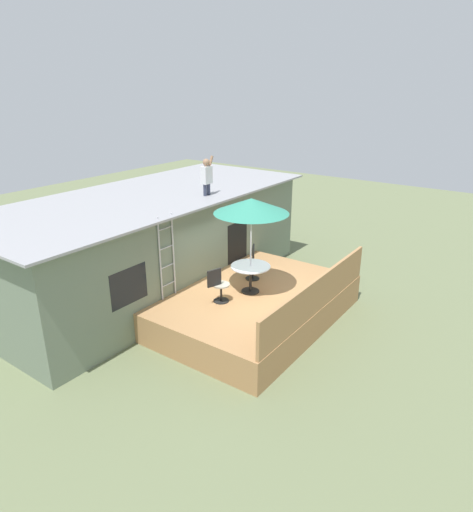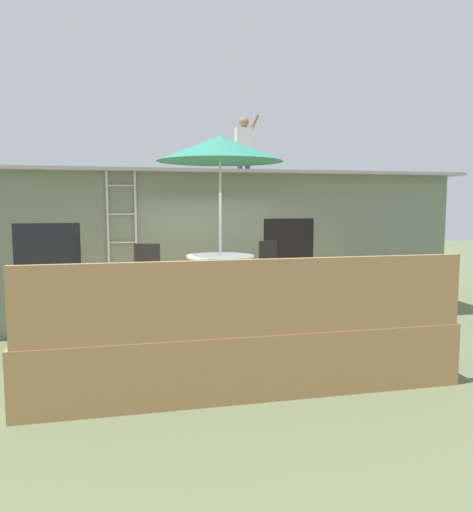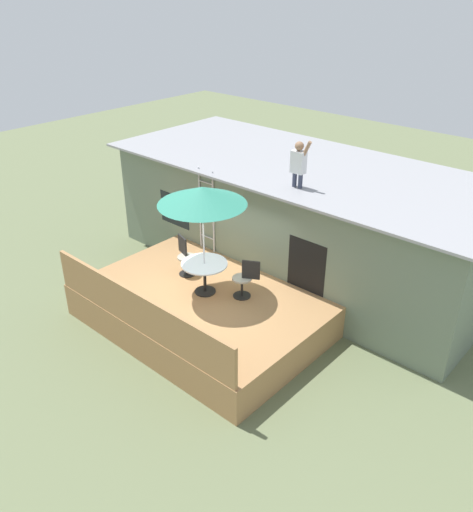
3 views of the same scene
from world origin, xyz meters
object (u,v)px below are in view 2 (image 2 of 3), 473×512
at_px(patio_table, 220,266).
at_px(step_ladder, 122,228).
at_px(patio_umbrella, 220,149).
at_px(person_figure, 244,140).
at_px(patio_chair_right, 263,269).
at_px(patio_chair_left, 156,273).

distance_m(patio_table, step_ladder, 2.20).
distance_m(patio_umbrella, step_ladder, 2.48).
bearing_deg(patio_table, person_figure, 67.36).
bearing_deg(step_ladder, patio_table, -46.87).
bearing_deg(step_ladder, patio_chair_right, -25.91).
bearing_deg(person_figure, patio_table, -112.64).
relative_size(patio_umbrella, patio_chair_right, 2.76).
distance_m(patio_umbrella, patio_chair_right, 2.11).
bearing_deg(patio_chair_left, person_figure, 62.38).
distance_m(patio_table, patio_chair_right, 0.94).
bearing_deg(patio_chair_left, patio_chair_right, 22.69).
xyz_separation_m(patio_table, patio_chair_right, (0.80, 0.46, -0.13)).
relative_size(patio_table, patio_chair_right, 1.13).
distance_m(patio_table, patio_chair_left, 1.02).
relative_size(patio_umbrella, person_figure, 2.29).
height_order(patio_table, patio_chair_right, patio_chair_right).
relative_size(person_figure, patio_chair_right, 1.21).
distance_m(step_ladder, person_figure, 2.94).
height_order(patio_table, step_ladder, step_ladder).
height_order(patio_umbrella, step_ladder, patio_umbrella).
bearing_deg(patio_chair_left, step_ladder, 129.56).
relative_size(step_ladder, person_figure, 1.98).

